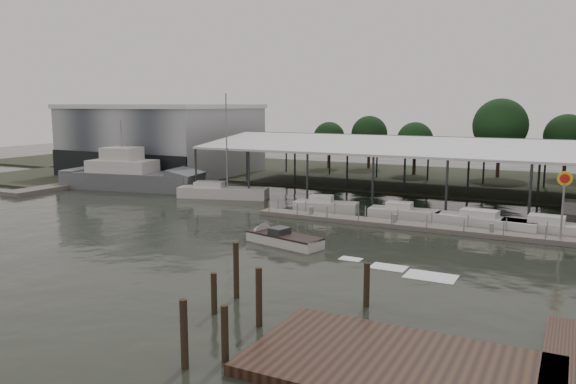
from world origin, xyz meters
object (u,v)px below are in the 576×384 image
at_px(shell_fuel_sign, 564,193).
at_px(white_sailboat, 222,192).
at_px(grey_trawler, 131,176).
at_px(speedboat_underway, 279,238).

bearing_deg(shell_fuel_sign, white_sailboat, 170.71).
relative_size(grey_trawler, white_sailboat, 1.56).
height_order(shell_fuel_sign, speedboat_underway, shell_fuel_sign).
relative_size(shell_fuel_sign, speedboat_underway, 0.31).
bearing_deg(speedboat_underway, shell_fuel_sign, -138.46).
distance_m(white_sailboat, speedboat_underway, 22.22).
height_order(shell_fuel_sign, grey_trawler, grey_trawler).
relative_size(white_sailboat, speedboat_underway, 0.67).
bearing_deg(speedboat_underway, white_sailboat, -30.68).
bearing_deg(white_sailboat, speedboat_underway, -60.96).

